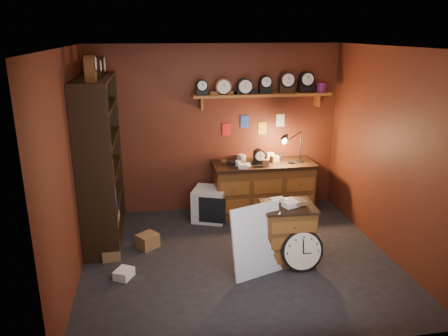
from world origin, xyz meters
TOP-DOWN VIEW (x-y plane):
  - floor at (0.00, 0.00)m, footprint 4.00×4.00m
  - room_shell at (0.04, 0.11)m, footprint 4.02×3.62m
  - shelving_unit at (-1.79, 0.98)m, footprint 0.47×1.60m
  - workbench at (0.71, 1.47)m, footprint 1.65×0.66m
  - low_cabinet at (0.62, -0.12)m, footprint 0.69×0.60m
  - big_round_clock at (0.73, -0.41)m, footprint 0.54×0.17m
  - white_panel at (0.16, -0.39)m, footprint 0.71×0.41m
  - mini_fridge at (-0.19, 1.32)m, footprint 0.64×0.66m
  - floor_box_a at (-1.65, 0.27)m, footprint 0.26×0.22m
  - floor_box_b at (-1.47, -0.23)m, footprint 0.27×0.28m
  - floor_box_c at (-1.17, 0.52)m, footprint 0.35×0.34m

SIDE VIEW (x-z plane):
  - floor at x=0.00m, z-range 0.00..0.00m
  - white_panel at x=0.16m, z-range -0.45..0.45m
  - floor_box_b at x=-1.47m, z-range 0.00..0.11m
  - floor_box_a at x=-1.65m, z-range 0.00..0.14m
  - floor_box_c at x=-1.17m, z-range 0.00..0.20m
  - mini_fridge at x=-0.19m, z-range 0.00..0.51m
  - big_round_clock at x=0.73m, z-range -0.01..0.53m
  - low_cabinet at x=0.62m, z-range -0.01..0.84m
  - workbench at x=0.71m, z-range -0.21..1.15m
  - shelving_unit at x=-1.79m, z-range -0.03..2.54m
  - room_shell at x=0.04m, z-range 0.37..3.08m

